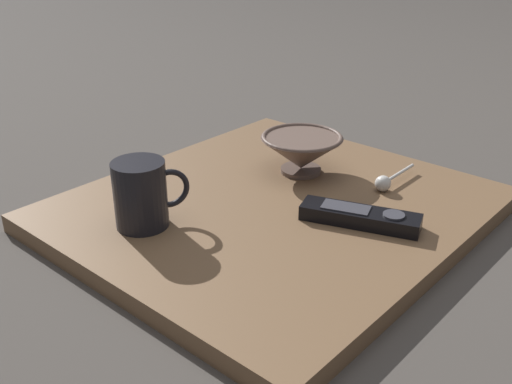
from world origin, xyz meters
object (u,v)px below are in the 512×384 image
teaspoon (385,182)px  tv_remote_near (360,217)px  cereal_bowl (301,152)px  coffee_mug (142,194)px

teaspoon → tv_remote_near: size_ratio=0.64×
teaspoon → cereal_bowl: bearing=13.2°
tv_remote_near → teaspoon: bearing=-75.3°
coffee_mug → tv_remote_near: bearing=-137.9°
teaspoon → coffee_mug: bearing=59.5°
cereal_bowl → teaspoon: size_ratio=1.24×
cereal_bowl → coffee_mug: 0.33m
cereal_bowl → tv_remote_near: 0.22m
teaspoon → tv_remote_near: (-0.04, 0.14, -0.00)m
teaspoon → tv_remote_near: bearing=104.7°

